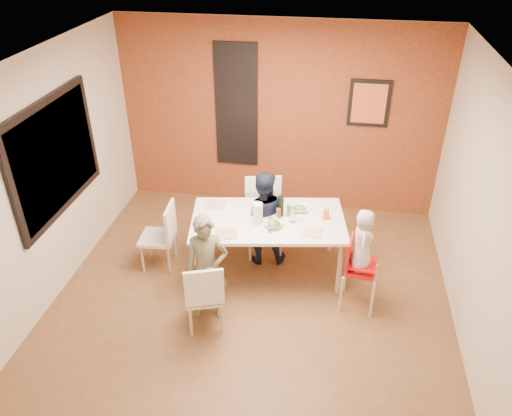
% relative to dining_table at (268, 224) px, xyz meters
% --- Properties ---
extents(ground, '(4.50, 4.50, 0.00)m').
position_rel_dining_table_xyz_m(ground, '(-0.10, -0.56, -0.68)').
color(ground, brown).
rests_on(ground, ground).
extents(ceiling, '(4.50, 4.50, 0.02)m').
position_rel_dining_table_xyz_m(ceiling, '(-0.10, -0.56, 2.02)').
color(ceiling, silver).
rests_on(ceiling, wall_back).
extents(wall_back, '(4.50, 0.02, 2.70)m').
position_rel_dining_table_xyz_m(wall_back, '(-0.10, 1.69, 0.67)').
color(wall_back, beige).
rests_on(wall_back, ground).
extents(wall_front, '(4.50, 0.02, 2.70)m').
position_rel_dining_table_xyz_m(wall_front, '(-0.10, -2.81, 0.67)').
color(wall_front, beige).
rests_on(wall_front, ground).
extents(wall_left, '(0.02, 4.50, 2.70)m').
position_rel_dining_table_xyz_m(wall_left, '(-2.35, -0.56, 0.67)').
color(wall_left, beige).
rests_on(wall_left, ground).
extents(wall_right, '(0.02, 4.50, 2.70)m').
position_rel_dining_table_xyz_m(wall_right, '(2.15, -0.56, 0.67)').
color(wall_right, beige).
rests_on(wall_right, ground).
extents(brick_accent_wall, '(4.50, 0.02, 2.70)m').
position_rel_dining_table_xyz_m(brick_accent_wall, '(-0.10, 1.67, 0.67)').
color(brick_accent_wall, maroon).
rests_on(brick_accent_wall, ground).
extents(picture_window_frame, '(0.05, 1.70, 1.30)m').
position_rel_dining_table_xyz_m(picture_window_frame, '(-2.32, -0.36, 0.87)').
color(picture_window_frame, black).
rests_on(picture_window_frame, wall_left).
extents(picture_window_pane, '(0.02, 1.55, 1.15)m').
position_rel_dining_table_xyz_m(picture_window_pane, '(-2.30, -0.36, 0.87)').
color(picture_window_pane, black).
rests_on(picture_window_pane, wall_left).
extents(glassblock_strip, '(0.55, 0.03, 1.70)m').
position_rel_dining_table_xyz_m(glassblock_strip, '(-0.70, 1.65, 0.82)').
color(glassblock_strip, silver).
rests_on(glassblock_strip, wall_back).
extents(glassblock_surround, '(0.60, 0.03, 1.76)m').
position_rel_dining_table_xyz_m(glassblock_surround, '(-0.70, 1.65, 0.82)').
color(glassblock_surround, black).
rests_on(glassblock_surround, wall_back).
extents(art_print_frame, '(0.54, 0.03, 0.64)m').
position_rel_dining_table_xyz_m(art_print_frame, '(1.10, 1.65, 0.97)').
color(art_print_frame, black).
rests_on(art_print_frame, wall_back).
extents(art_print_canvas, '(0.44, 0.01, 0.54)m').
position_rel_dining_table_xyz_m(art_print_canvas, '(1.10, 1.63, 0.97)').
color(art_print_canvas, orange).
rests_on(art_print_canvas, wall_back).
extents(dining_table, '(1.93, 1.27, 0.75)m').
position_rel_dining_table_xyz_m(dining_table, '(0.00, 0.00, 0.00)').
color(dining_table, white).
rests_on(dining_table, ground).
extents(chair_near, '(0.51, 0.51, 0.86)m').
position_rel_dining_table_xyz_m(chair_near, '(-0.50, -1.11, -0.20)').
color(chair_near, white).
rests_on(chair_near, ground).
extents(chair_far, '(0.56, 0.56, 1.00)m').
position_rel_dining_table_xyz_m(chair_far, '(-0.12, 0.46, -0.12)').
color(chair_far, silver).
rests_on(chair_far, ground).
extents(chair_left, '(0.43, 0.43, 0.87)m').
position_rel_dining_table_xyz_m(chair_left, '(-1.27, -0.12, -0.19)').
color(chair_left, silver).
rests_on(chair_left, ground).
extents(high_chair, '(0.41, 0.41, 0.87)m').
position_rel_dining_table_xyz_m(high_chair, '(1.06, -0.44, -0.16)').
color(high_chair, red).
rests_on(high_chair, ground).
extents(child_near, '(0.51, 0.39, 1.26)m').
position_rel_dining_table_xyz_m(child_near, '(-0.52, -0.87, -0.05)').
color(child_near, '#605E44').
rests_on(child_near, ground).
extents(child_far, '(0.68, 0.58, 1.24)m').
position_rel_dining_table_xyz_m(child_far, '(-0.10, 0.21, -0.06)').
color(child_far, '#151D31').
rests_on(child_far, ground).
extents(toddler, '(0.23, 0.36, 0.72)m').
position_rel_dining_table_xyz_m(toddler, '(1.08, -0.44, 0.19)').
color(toddler, beige).
rests_on(toddler, high_chair).
extents(plate_near_left, '(0.30, 0.30, 0.01)m').
position_rel_dining_table_xyz_m(plate_near_left, '(-0.42, -0.39, 0.07)').
color(plate_near_left, white).
rests_on(plate_near_left, dining_table).
extents(plate_far_mid, '(0.31, 0.31, 0.01)m').
position_rel_dining_table_xyz_m(plate_far_mid, '(-0.05, 0.30, 0.07)').
color(plate_far_mid, silver).
rests_on(plate_far_mid, dining_table).
extents(plate_near_right, '(0.23, 0.23, 0.01)m').
position_rel_dining_table_xyz_m(plate_near_right, '(0.54, -0.20, 0.07)').
color(plate_near_right, white).
rests_on(plate_near_right, dining_table).
extents(plate_far_left, '(0.23, 0.23, 0.01)m').
position_rel_dining_table_xyz_m(plate_far_left, '(-0.68, 0.21, 0.07)').
color(plate_far_left, white).
rests_on(plate_far_left, dining_table).
extents(salad_bowl_a, '(0.26, 0.26, 0.05)m').
position_rel_dining_table_xyz_m(salad_bowl_a, '(0.09, -0.14, 0.09)').
color(salad_bowl_a, white).
rests_on(salad_bowl_a, dining_table).
extents(salad_bowl_b, '(0.23, 0.23, 0.05)m').
position_rel_dining_table_xyz_m(salad_bowl_b, '(0.35, 0.25, 0.09)').
color(salad_bowl_b, white).
rests_on(salad_bowl_b, dining_table).
extents(wine_bottle, '(0.07, 0.07, 0.26)m').
position_rel_dining_table_xyz_m(wine_bottle, '(0.13, 0.11, 0.20)').
color(wine_bottle, black).
rests_on(wine_bottle, dining_table).
extents(wine_glass_a, '(0.06, 0.06, 0.18)m').
position_rel_dining_table_xyz_m(wine_glass_a, '(0.06, -0.25, 0.16)').
color(wine_glass_a, white).
rests_on(wine_glass_a, dining_table).
extents(wine_glass_b, '(0.07, 0.07, 0.19)m').
position_rel_dining_table_xyz_m(wine_glass_b, '(0.29, -0.01, 0.16)').
color(wine_glass_b, white).
rests_on(wine_glass_b, dining_table).
extents(paper_towel_roll, '(0.12, 0.12, 0.26)m').
position_rel_dining_table_xyz_m(paper_towel_roll, '(-0.11, -0.11, 0.20)').
color(paper_towel_roll, white).
rests_on(paper_towel_roll, dining_table).
extents(condiment_red, '(0.03, 0.03, 0.13)m').
position_rel_dining_table_xyz_m(condiment_red, '(0.13, 0.04, 0.13)').
color(condiment_red, red).
rests_on(condiment_red, dining_table).
extents(condiment_green, '(0.04, 0.04, 0.15)m').
position_rel_dining_table_xyz_m(condiment_green, '(0.23, 0.11, 0.14)').
color(condiment_green, '#307B29').
rests_on(condiment_green, dining_table).
extents(condiment_brown, '(0.03, 0.03, 0.14)m').
position_rel_dining_table_xyz_m(condiment_brown, '(0.11, 0.04, 0.13)').
color(condiment_brown, brown).
rests_on(condiment_brown, dining_table).
extents(sippy_cup, '(0.07, 0.07, 0.12)m').
position_rel_dining_table_xyz_m(sippy_cup, '(0.67, 0.12, 0.13)').
color(sippy_cup, orange).
rests_on(sippy_cup, dining_table).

